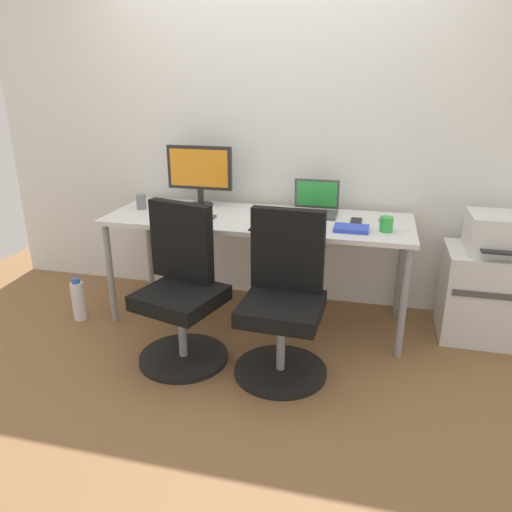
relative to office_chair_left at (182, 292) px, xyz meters
The scene contains 19 objects.
ground_plane 0.81m from the office_chair_left, 62.28° to the left, with size 5.28×5.28×0.00m, color brown.
back_wall 1.40m from the office_chair_left, 72.96° to the left, with size 4.40×0.04×2.60m, color white.
desk 0.73m from the office_chair_left, 62.28° to the left, with size 2.04×0.71×0.74m.
office_chair_left is the anchor object (origin of this frame).
office_chair_right 0.62m from the office_chair_left, ahead, with size 0.54×0.54×0.94m.
side_cabinet 1.98m from the office_chair_left, 21.14° to the left, with size 0.59×0.47×0.59m.
printer 2.00m from the office_chair_left, 21.12° to the left, with size 0.38×0.40×0.24m.
water_bottle_on_floor 0.98m from the office_chair_left, 163.88° to the left, with size 0.09×0.09×0.31m.
desktop_monitor 1.01m from the office_chair_left, 101.35° to the left, with size 0.48×0.18×0.43m.
open_laptop 1.11m from the office_chair_left, 49.61° to the left, with size 0.31×0.25×0.23m.
keyboard_by_monitor 0.59m from the office_chair_left, 104.07° to the left, with size 0.34×0.12×0.02m, color #515156.
keyboard_by_laptop 0.79m from the office_chair_left, 27.73° to the left, with size 0.34×0.12×0.02m, color silver.
mouse_by_monitor 1.38m from the office_chair_left, 32.26° to the left, with size 0.06×0.10×0.03m, color #B7B7B7.
mouse_by_laptop 0.47m from the office_chair_left, 97.35° to the left, with size 0.06×0.10×0.03m, color silver.
coffee_mug 1.30m from the office_chair_left, 22.65° to the left, with size 0.08×0.08×0.09m, color green.
pen_cup 0.90m from the office_chair_left, 130.96° to the left, with size 0.07×0.07×0.10m, color slate.
phone_near_laptop 0.61m from the office_chair_left, 43.91° to the left, with size 0.07×0.14×0.01m, color black.
phone_near_monitor 1.21m from the office_chair_left, 34.14° to the left, with size 0.07×0.14×0.01m, color black.
notebook 1.10m from the office_chair_left, 25.36° to the left, with size 0.21×0.15×0.03m, color blue.
Camera 1 is at (0.76, -3.07, 1.62)m, focal length 34.20 mm.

